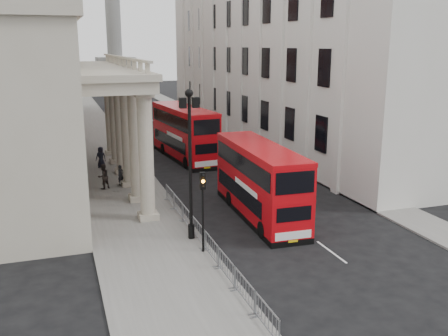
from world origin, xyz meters
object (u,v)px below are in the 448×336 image
Objects in this scene: bus_near at (260,180)px; pedestrian_a at (121,175)px; lamp_post_mid at (141,116)px; bus_far at (184,132)px; traffic_light at (203,197)px; monument_column at (113,19)px; pedestrian_c at (101,157)px; pedestrian_b at (103,177)px; lamp_post_south at (190,155)px; lamp_post_north at (117,97)px.

bus_near reaches higher than pedestrian_a.
lamp_post_mid is 6.86m from bus_far.
monument_column is at bearing 85.87° from traffic_light.
lamp_post_mid reaches higher than pedestrian_a.
lamp_post_mid is 5.69m from pedestrian_c.
traffic_light is 0.40× the size of bus_near.
pedestrian_b reaches higher than pedestrian_a.
pedestrian_b is at bearing -130.27° from lamp_post_mid.
lamp_post_south is 6.32m from bus_near.
traffic_light is at bearing 73.69° from pedestrian_b.
lamp_post_mid reaches higher than bus_near.
lamp_post_north is 4.50× the size of pedestrian_c.
bus_far reaches higher than bus_near.
lamp_post_north is at bearing 90.00° from lamp_post_mid.
lamp_post_south is 5.33× the size of pedestrian_a.
lamp_post_south is 13.18m from pedestrian_a.
lamp_post_mid is (-6.60, -72.00, -11.07)m from monument_column.
bus_far is 12.21m from pedestrian_b.
bus_near is at bearing -37.48° from pedestrian_c.
monument_column is at bearing 85.71° from lamp_post_south.
lamp_post_mid is 5.89m from pedestrian_a.
pedestrian_c is at bearing -173.95° from bus_far.
pedestrian_a is (-2.40, 14.37, -2.21)m from traffic_light.
traffic_light is at bearing -94.13° from monument_column.
bus_near is at bearing -80.00° from lamp_post_north.
lamp_post_north is at bearing 49.63° from pedestrian_a.
lamp_post_mid is at bearing -90.00° from lamp_post_north.
pedestrian_a is (-7.48, 9.76, -1.50)m from bus_near.
lamp_post_south is 32.00m from lamp_post_north.
pedestrian_b is at bearing 172.83° from pedestrian_a.
lamp_post_south reaches higher than bus_far.
pedestrian_b is (-3.78, 13.68, -2.03)m from traffic_light.
monument_column is 69.03m from bus_far.
lamp_post_south is at bearing -55.31° from pedestrian_c.
monument_column is 6.51× the size of lamp_post_north.
lamp_post_south is (-6.60, -88.00, -11.07)m from monument_column.
bus_near is 6.88× the size of pedestrian_a.
bus_near is 0.92× the size of bus_far.
monument_column is 78.46m from pedestrian_b.
lamp_post_mid is 1.93× the size of traffic_light.
lamp_post_mid is at bearing -143.73° from bus_far.
lamp_post_south and lamp_post_north have the same top height.
lamp_post_north is at bearing 101.37° from pedestrian_c.
lamp_post_mid is (0.00, 16.00, 0.00)m from lamp_post_south.
bus_near is (5.18, 2.59, -2.51)m from lamp_post_south.
monument_column reaches higher than lamp_post_mid.
lamp_post_south is 0.71× the size of bus_far.
pedestrian_c is (-3.21, 18.65, -3.87)m from lamp_post_south.
bus_far is 8.33m from pedestrian_c.
bus_far is 6.13× the size of pedestrian_b.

